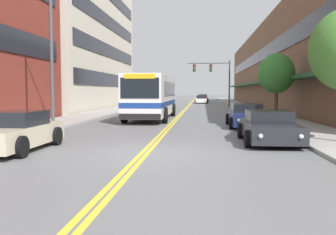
{
  "coord_description": "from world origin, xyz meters",
  "views": [
    {
      "loc": [
        1.83,
        -11.91,
        1.99
      ],
      "look_at": [
        -1.17,
        20.77,
        -0.34
      ],
      "focal_mm": 40.0,
      "sensor_mm": 36.0,
      "label": 1
    }
  ],
  "objects_px": {
    "car_dark_grey_parked_left_mid": "(141,105)",
    "street_tree_right_mid": "(276,73)",
    "car_red_moving_lead": "(203,98)",
    "car_white_moving_second": "(201,100)",
    "street_lamp_left_near": "(57,18)",
    "car_charcoal_parked_right_foreground": "(269,128)",
    "car_champagne_parked_left_near": "(16,132)",
    "city_bus": "(152,95)",
    "car_navy_parked_right_mid": "(246,116)",
    "traffic_signal_mast": "(215,74)"
  },
  "relations": [
    {
      "from": "car_dark_grey_parked_left_mid",
      "to": "street_tree_right_mid",
      "type": "relative_size",
      "value": 1.09
    },
    {
      "from": "car_dark_grey_parked_left_mid",
      "to": "car_red_moving_lead",
      "type": "height_order",
      "value": "car_red_moving_lead"
    },
    {
      "from": "car_red_moving_lead",
      "to": "car_white_moving_second",
      "type": "distance_m",
      "value": 6.28
    },
    {
      "from": "street_lamp_left_near",
      "to": "car_red_moving_lead",
      "type": "bearing_deg",
      "value": 82.08
    },
    {
      "from": "car_charcoal_parked_right_foreground",
      "to": "car_white_moving_second",
      "type": "distance_m",
      "value": 46.31
    },
    {
      "from": "car_champagne_parked_left_near",
      "to": "car_dark_grey_parked_left_mid",
      "type": "bearing_deg",
      "value": 89.81
    },
    {
      "from": "car_white_moving_second",
      "to": "car_dark_grey_parked_left_mid",
      "type": "bearing_deg",
      "value": -104.03
    },
    {
      "from": "car_red_moving_lead",
      "to": "car_dark_grey_parked_left_mid",
      "type": "bearing_deg",
      "value": -101.68
    },
    {
      "from": "car_charcoal_parked_right_foreground",
      "to": "car_red_moving_lead",
      "type": "distance_m",
      "value": 52.56
    },
    {
      "from": "car_champagne_parked_left_near",
      "to": "car_white_moving_second",
      "type": "xyz_separation_m",
      "value": [
        6.04,
        48.94,
        -0.02
      ]
    },
    {
      "from": "city_bus",
      "to": "car_charcoal_parked_right_foreground",
      "type": "relative_size",
      "value": 2.44
    },
    {
      "from": "city_bus",
      "to": "car_red_moving_lead",
      "type": "height_order",
      "value": "city_bus"
    },
    {
      "from": "car_champagne_parked_left_near",
      "to": "street_tree_right_mid",
      "type": "xyz_separation_m",
      "value": [
        11.27,
        14.45,
        2.57
      ]
    },
    {
      "from": "car_champagne_parked_left_near",
      "to": "car_navy_parked_right_mid",
      "type": "bearing_deg",
      "value": 46.72
    },
    {
      "from": "city_bus",
      "to": "car_navy_parked_right_mid",
      "type": "distance_m",
      "value": 8.13
    },
    {
      "from": "street_lamp_left_near",
      "to": "street_tree_right_mid",
      "type": "bearing_deg",
      "value": 37.31
    },
    {
      "from": "car_red_moving_lead",
      "to": "street_lamp_left_near",
      "type": "xyz_separation_m",
      "value": [
        -6.93,
        -49.83,
        4.76
      ]
    },
    {
      "from": "car_charcoal_parked_right_foreground",
      "to": "traffic_signal_mast",
      "type": "relative_size",
      "value": 0.76
    },
    {
      "from": "city_bus",
      "to": "car_charcoal_parked_right_foreground",
      "type": "xyz_separation_m",
      "value": [
        6.11,
        -11.88,
        -1.13
      ]
    },
    {
      "from": "car_red_moving_lead",
      "to": "street_lamp_left_near",
      "type": "relative_size",
      "value": 0.51
    },
    {
      "from": "car_champagne_parked_left_near",
      "to": "street_tree_right_mid",
      "type": "distance_m",
      "value": 18.51
    },
    {
      "from": "city_bus",
      "to": "traffic_signal_mast",
      "type": "relative_size",
      "value": 1.86
    },
    {
      "from": "car_white_moving_second",
      "to": "street_lamp_left_near",
      "type": "height_order",
      "value": "street_lamp_left_near"
    },
    {
      "from": "car_champagne_parked_left_near",
      "to": "traffic_signal_mast",
      "type": "distance_m",
      "value": 36.65
    },
    {
      "from": "car_charcoal_parked_right_foreground",
      "to": "car_navy_parked_right_mid",
      "type": "bearing_deg",
      "value": 90.99
    },
    {
      "from": "car_charcoal_parked_right_foreground",
      "to": "street_lamp_left_near",
      "type": "distance_m",
      "value": 10.91
    },
    {
      "from": "city_bus",
      "to": "street_lamp_left_near",
      "type": "distance_m",
      "value": 10.46
    },
    {
      "from": "car_dark_grey_parked_left_mid",
      "to": "street_lamp_left_near",
      "type": "xyz_separation_m",
      "value": [
        -0.71,
        -19.73,
        4.78
      ]
    },
    {
      "from": "car_white_moving_second",
      "to": "traffic_signal_mast",
      "type": "relative_size",
      "value": 0.84
    },
    {
      "from": "car_navy_parked_right_mid",
      "to": "street_lamp_left_near",
      "type": "xyz_separation_m",
      "value": [
        -9.3,
        -3.83,
        4.81
      ]
    },
    {
      "from": "traffic_signal_mast",
      "to": "street_lamp_left_near",
      "type": "relative_size",
      "value": 0.63
    },
    {
      "from": "car_dark_grey_parked_left_mid",
      "to": "car_red_moving_lead",
      "type": "distance_m",
      "value": 30.73
    },
    {
      "from": "car_navy_parked_right_mid",
      "to": "car_white_moving_second",
      "type": "relative_size",
      "value": 1.0
    },
    {
      "from": "car_dark_grey_parked_left_mid",
      "to": "car_white_moving_second",
      "type": "height_order",
      "value": "car_dark_grey_parked_left_mid"
    },
    {
      "from": "city_bus",
      "to": "car_navy_parked_right_mid",
      "type": "bearing_deg",
      "value": -41.89
    },
    {
      "from": "car_white_moving_second",
      "to": "traffic_signal_mast",
      "type": "bearing_deg",
      "value": -82.71
    },
    {
      "from": "car_champagne_parked_left_near",
      "to": "car_navy_parked_right_mid",
      "type": "xyz_separation_m",
      "value": [
        8.67,
        9.21,
        -0.02
      ]
    },
    {
      "from": "car_red_moving_lead",
      "to": "car_white_moving_second",
      "type": "relative_size",
      "value": 0.95
    },
    {
      "from": "car_red_moving_lead",
      "to": "traffic_signal_mast",
      "type": "height_order",
      "value": "traffic_signal_mast"
    },
    {
      "from": "car_champagne_parked_left_near",
      "to": "street_lamp_left_near",
      "type": "xyz_separation_m",
      "value": [
        -0.63,
        5.38,
        4.79
      ]
    },
    {
      "from": "car_dark_grey_parked_left_mid",
      "to": "car_red_moving_lead",
      "type": "bearing_deg",
      "value": 78.32
    },
    {
      "from": "car_dark_grey_parked_left_mid",
      "to": "car_charcoal_parked_right_foreground",
      "type": "relative_size",
      "value": 1.1
    },
    {
      "from": "city_bus",
      "to": "street_tree_right_mid",
      "type": "distance_m",
      "value": 8.73
    },
    {
      "from": "car_dark_grey_parked_left_mid",
      "to": "car_charcoal_parked_right_foreground",
      "type": "height_order",
      "value": "car_dark_grey_parked_left_mid"
    },
    {
      "from": "car_red_moving_lead",
      "to": "street_tree_right_mid",
      "type": "distance_m",
      "value": 41.14
    },
    {
      "from": "car_red_moving_lead",
      "to": "traffic_signal_mast",
      "type": "distance_m",
      "value": 19.92
    },
    {
      "from": "city_bus",
      "to": "car_champagne_parked_left_near",
      "type": "xyz_separation_m",
      "value": [
        -2.67,
        -14.59,
        -1.09
      ]
    },
    {
      "from": "car_charcoal_parked_right_foreground",
      "to": "car_navy_parked_right_mid",
      "type": "xyz_separation_m",
      "value": [
        -0.11,
        6.5,
        0.02
      ]
    },
    {
      "from": "street_lamp_left_near",
      "to": "traffic_signal_mast",
      "type": "bearing_deg",
      "value": 74.55
    },
    {
      "from": "car_champagne_parked_left_near",
      "to": "street_tree_right_mid",
      "type": "relative_size",
      "value": 1.01
    }
  ]
}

